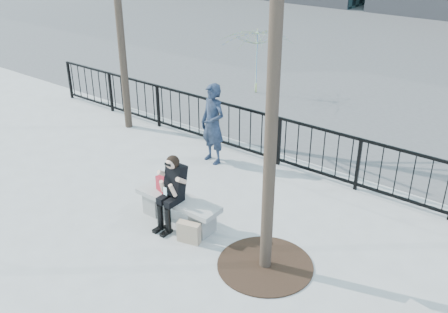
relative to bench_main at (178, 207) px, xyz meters
The scene contains 10 objects.
ground 0.30m from the bench_main, ahead, with size 120.00×120.00×0.00m, color gray.
street_surface 15.00m from the bench_main, 90.00° to the left, with size 60.00×23.00×0.01m, color #474747.
railing 3.01m from the bench_main, 90.00° to the left, with size 14.00×0.06×1.10m.
tree_grate 1.92m from the bench_main, ahead, with size 1.50×1.50×0.02m, color black.
bench_main is the anchor object (origin of this frame).
seated_woman 0.40m from the bench_main, 90.00° to the right, with size 0.50×0.64×1.34m.
handbag 0.47m from the bench_main, behind, with size 0.32×0.15×0.26m, color maroon.
shopping_bag 0.66m from the bench_main, 32.49° to the right, with size 0.39×0.14×0.37m, color tan.
standing_man 2.55m from the bench_main, 114.38° to the left, with size 0.65×0.43×1.77m, color black.
vendor_umbrella 7.32m from the bench_main, 113.83° to the left, with size 2.13×2.17×1.95m, color #E4EF35.
Camera 1 is at (5.19, -5.44, 4.94)m, focal length 40.00 mm.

